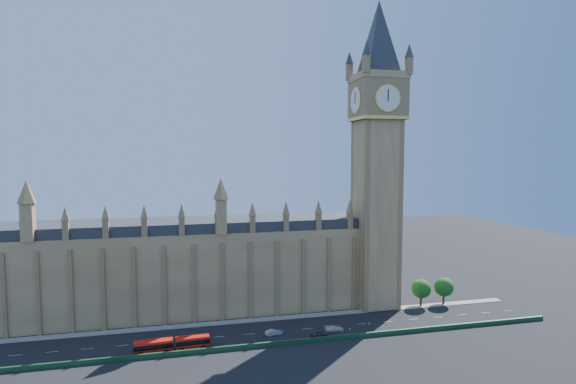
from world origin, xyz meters
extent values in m
plane|color=black|center=(0.00, 0.00, 0.00)|extent=(400.00, 400.00, 0.00)
cube|color=olive|center=(-25.00, 22.00, 12.50)|extent=(120.00, 20.00, 25.00)
cube|color=#2D3035|center=(-25.00, 22.00, 26.50)|extent=(120.00, 18.00, 3.00)
cube|color=olive|center=(38.00, 14.00, 29.00)|extent=(12.00, 12.00, 58.00)
cube|color=olive|center=(38.00, 14.00, 64.00)|extent=(14.00, 14.00, 12.00)
cylinder|color=silver|center=(38.00, 6.85, 64.00)|extent=(7.20, 0.30, 7.20)
cube|color=olive|center=(38.00, 14.00, 71.00)|extent=(14.50, 14.50, 2.00)
pyramid|color=#2D3035|center=(38.00, 14.00, 94.00)|extent=(20.59, 20.59, 22.00)
cube|color=#1E4C2D|center=(0.00, -9.00, 0.60)|extent=(160.00, 0.60, 1.20)
cube|color=gray|center=(0.00, 9.50, 0.08)|extent=(160.00, 3.00, 0.16)
cylinder|color=#382619|center=(52.00, 10.00, 2.00)|extent=(0.70, 0.70, 4.00)
sphere|color=#154612|center=(52.00, 10.00, 5.50)|extent=(6.00, 6.00, 6.00)
sphere|color=#154612|center=(52.80, 10.30, 6.10)|extent=(4.38, 4.38, 4.38)
cylinder|color=#382619|center=(60.00, 10.00, 2.00)|extent=(0.70, 0.70, 4.00)
sphere|color=#154612|center=(60.00, 10.00, 5.50)|extent=(6.00, 6.00, 6.00)
sphere|color=#154612|center=(60.80, 10.30, 6.10)|extent=(4.38, 4.38, 4.38)
cube|color=red|center=(-28.02, -6.12, 1.51)|extent=(9.20, 2.99, 3.03)
cube|color=red|center=(-18.85, -5.65, 1.51)|extent=(8.19, 2.94, 3.03)
cube|color=black|center=(-28.02, -6.12, 1.88)|extent=(9.26, 3.05, 1.15)
cube|color=black|center=(-18.85, -5.65, 1.88)|extent=(8.25, 2.99, 1.15)
cylinder|color=black|center=(-23.68, -5.90, 1.36)|extent=(0.93, 2.46, 2.42)
cylinder|color=black|center=(-30.85, -7.54, 0.50)|extent=(1.02, 0.35, 1.01)
cylinder|color=black|center=(-30.99, -5.02, 0.50)|extent=(1.02, 0.35, 1.01)
cylinder|color=black|center=(-25.05, -7.23, 0.50)|extent=(1.02, 0.35, 1.01)
cylinder|color=black|center=(-25.18, -4.71, 0.50)|extent=(1.02, 0.35, 1.01)
cylinder|color=black|center=(-21.36, -7.04, 0.50)|extent=(1.02, 0.35, 1.01)
cylinder|color=black|center=(-21.49, -4.52, 0.50)|extent=(1.02, 0.35, 1.01)
cylinder|color=black|center=(-16.20, -6.77, 0.50)|extent=(1.02, 0.35, 1.01)
cylinder|color=black|center=(-16.33, -4.25, 0.50)|extent=(1.02, 0.35, 1.01)
imported|color=#42454A|center=(13.76, -5.55, 0.79)|extent=(4.64, 1.88, 1.58)
imported|color=#9B9EA2|center=(2.16, -2.22, 0.74)|extent=(4.66, 2.12, 1.48)
imported|color=silver|center=(18.55, -3.49, 0.76)|extent=(5.36, 2.53, 1.51)
cube|color=black|center=(22.99, -3.61, 0.02)|extent=(0.39, 0.39, 0.04)
cone|color=#FF360D|center=(22.99, -3.61, 0.31)|extent=(0.43, 0.43, 0.62)
cylinder|color=white|center=(22.99, -3.61, 0.40)|extent=(0.30, 0.30, 0.11)
cube|color=black|center=(14.00, -3.42, 0.02)|extent=(0.51, 0.51, 0.04)
cone|color=red|center=(14.00, -3.42, 0.34)|extent=(0.56, 0.56, 0.68)
cylinder|color=white|center=(14.00, -3.42, 0.44)|extent=(0.33, 0.33, 0.12)
cube|color=black|center=(29.85, -0.92, 0.02)|extent=(0.39, 0.39, 0.04)
cone|color=orange|center=(29.85, -0.92, 0.33)|extent=(0.43, 0.43, 0.67)
cylinder|color=white|center=(29.85, -0.92, 0.43)|extent=(0.32, 0.32, 0.11)
cube|color=black|center=(17.50, -0.45, 0.02)|extent=(0.46, 0.46, 0.04)
cone|color=orange|center=(17.50, -0.45, 0.39)|extent=(0.50, 0.50, 0.77)
cylinder|color=white|center=(17.50, -0.45, 0.50)|extent=(0.38, 0.38, 0.13)
camera|label=1|loc=(-20.21, -115.12, 47.35)|focal=28.00mm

